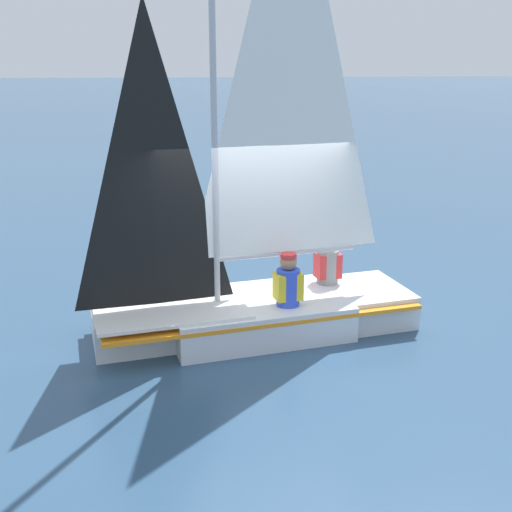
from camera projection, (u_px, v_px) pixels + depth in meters
ground_plane at (256, 331)px, 8.69m from camera, size 260.00×260.00×0.00m
sailboat_main at (257, 271)px, 8.45m from camera, size 4.41×2.14×6.20m
sailor_helm at (288, 293)px, 8.30m from camera, size 0.38×0.35×1.16m
sailor_crew at (327, 273)px, 9.13m from camera, size 0.38×0.35×1.16m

